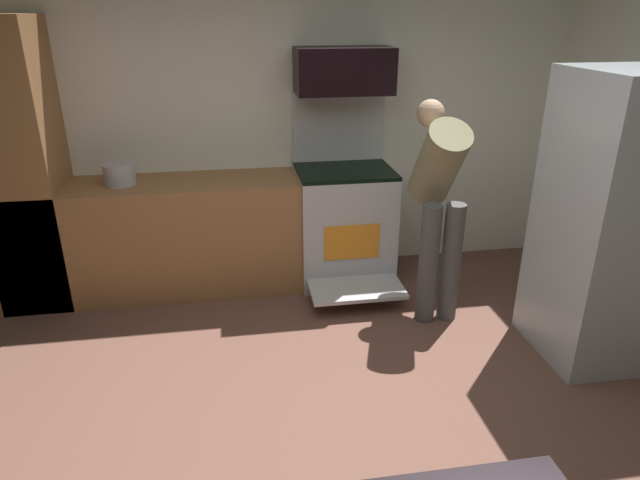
{
  "coord_description": "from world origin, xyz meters",
  "views": [
    {
      "loc": [
        -0.35,
        -2.25,
        2.13
      ],
      "look_at": [
        0.06,
        0.3,
        1.05
      ],
      "focal_mm": 31.17,
      "sensor_mm": 36.0,
      "label": 1
    }
  ],
  "objects_px": {
    "stock_pot": "(120,174)",
    "person_cook": "(438,196)",
    "refrigerator": "(624,221)",
    "oven_range": "(344,220)",
    "microwave": "(344,71)"
  },
  "relations": [
    {
      "from": "stock_pot",
      "to": "person_cook",
      "type": "bearing_deg",
      "value": -16.89
    },
    {
      "from": "refrigerator",
      "to": "person_cook",
      "type": "distance_m",
      "value": 1.17
    },
    {
      "from": "person_cook",
      "to": "stock_pot",
      "type": "bearing_deg",
      "value": 163.11
    },
    {
      "from": "refrigerator",
      "to": "stock_pot",
      "type": "distance_m",
      "value": 3.5
    },
    {
      "from": "oven_range",
      "to": "stock_pot",
      "type": "height_order",
      "value": "oven_range"
    },
    {
      "from": "oven_range",
      "to": "microwave",
      "type": "height_order",
      "value": "microwave"
    },
    {
      "from": "oven_range",
      "to": "refrigerator",
      "type": "distance_m",
      "value": 2.05
    },
    {
      "from": "microwave",
      "to": "person_cook",
      "type": "height_order",
      "value": "microwave"
    },
    {
      "from": "microwave",
      "to": "stock_pot",
      "type": "bearing_deg",
      "value": -177.34
    },
    {
      "from": "microwave",
      "to": "person_cook",
      "type": "bearing_deg",
      "value": -55.01
    },
    {
      "from": "microwave",
      "to": "refrigerator",
      "type": "xyz_separation_m",
      "value": [
        1.49,
        -1.44,
        -0.78
      ]
    },
    {
      "from": "oven_range",
      "to": "microwave",
      "type": "distance_m",
      "value": 1.19
    },
    {
      "from": "oven_range",
      "to": "person_cook",
      "type": "bearing_deg",
      "value": -51.38
    },
    {
      "from": "oven_range",
      "to": "refrigerator",
      "type": "height_order",
      "value": "refrigerator"
    },
    {
      "from": "refrigerator",
      "to": "oven_range",
      "type": "bearing_deg",
      "value": 137.99
    }
  ]
}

